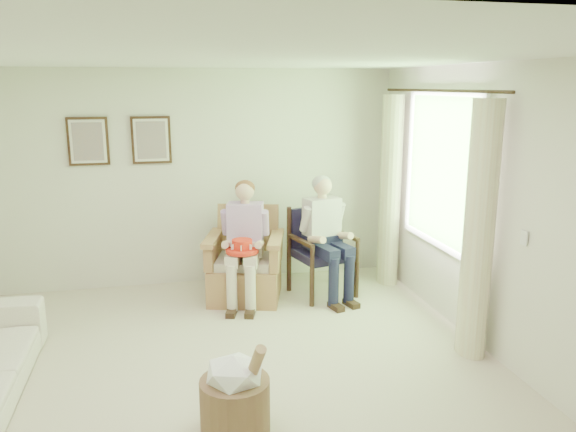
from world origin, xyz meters
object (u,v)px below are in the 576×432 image
Objects in this scene: red_hat at (242,248)px; hatbox at (235,393)px; person_wicker at (246,234)px; wood_armchair at (320,247)px; wicker_armchair at (245,270)px; person_dark at (325,229)px.

red_hat is 0.49× the size of hatbox.
person_wicker is at bearing 79.36° from hatbox.
hatbox is (-0.45, -2.41, -0.50)m from person_wicker.
wood_armchair is at bearing 17.96° from red_hat.
wicker_armchair is 0.77× the size of person_wicker.
wood_armchair is 0.94m from person_wicker.
person_dark is at bearing 13.19° from person_wicker.
red_hat is at bearing 174.38° from person_dark.
wicker_armchair is 1.04m from person_dark.
person_wicker is 1.85× the size of hatbox.
wood_armchair is 0.31m from person_dark.
person_dark is at bearing 60.22° from hatbox.
red_hat is (-0.97, -0.32, 0.15)m from wood_armchair.
red_hat is at bearing -94.15° from person_wicker.
wood_armchair is at bearing 23.65° from person_wicker.
wood_armchair is (0.90, -0.02, 0.22)m from wicker_armchair.
wicker_armchair is at bearing 154.09° from person_dark.
person_dark is at bearing -104.39° from wood_armchair.
red_hat is at bearing 80.24° from hatbox.
person_dark reaches higher than hatbox.
wood_armchair reaches higher than red_hat.
person_wicker is 3.79× the size of red_hat.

